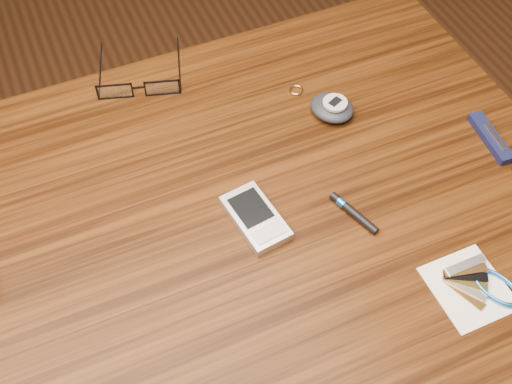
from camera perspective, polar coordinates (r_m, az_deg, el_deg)
desk at (r=0.96m, az=-2.60°, el=-5.70°), size 1.00×0.70×0.75m
eyeglasses at (r=1.04m, az=-10.37°, el=9.20°), size 0.17×0.17×0.03m
gold_ring at (r=1.04m, az=3.60°, el=9.03°), size 0.03×0.03×0.00m
pda_phone at (r=0.87m, az=-0.05°, el=-2.28°), size 0.07×0.11×0.02m
pedometer at (r=1.00m, az=6.79°, el=7.48°), size 0.08×0.09×0.03m
notepad_keys at (r=0.86m, az=19.43°, el=-7.88°), size 0.11×0.10×0.01m
pocket_knife at (r=1.02m, az=20.13°, el=4.56°), size 0.03×0.10×0.01m
black_blue_pen at (r=0.88m, az=8.55°, el=-1.74°), size 0.04×0.08×0.01m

